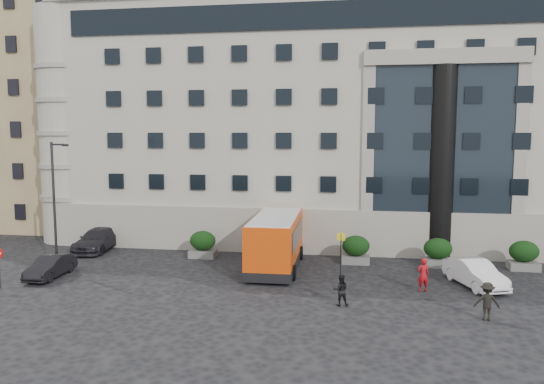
% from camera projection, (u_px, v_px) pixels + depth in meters
% --- Properties ---
extents(ground, '(120.00, 120.00, 0.00)m').
position_uv_depth(ground, '(234.00, 294.00, 28.23)').
color(ground, black).
rests_on(ground, ground).
extents(civic_building, '(44.00, 24.00, 18.00)m').
position_uv_depth(civic_building, '(353.00, 127.00, 47.86)').
color(civic_building, '#A39F90').
rests_on(civic_building, ground).
extents(entrance_column, '(1.80, 1.80, 13.00)m').
position_uv_depth(entrance_column, '(441.00, 163.00, 35.72)').
color(entrance_column, black).
rests_on(entrance_column, ground).
extents(apartment_near, '(14.00, 14.00, 20.00)m').
position_uv_depth(apartment_near, '(35.00, 117.00, 50.48)').
color(apartment_near, '#8F7B53').
rests_on(apartment_near, ground).
extents(apartment_far, '(13.00, 13.00, 22.00)m').
position_uv_depth(apartment_far, '(97.00, 113.00, 68.50)').
color(apartment_far, olive).
rests_on(apartment_far, ground).
extents(hedge_a, '(1.80, 1.26, 1.84)m').
position_uv_depth(hedge_a, '(203.00, 244.00, 36.40)').
color(hedge_a, '#60605D').
rests_on(hedge_a, ground).
extents(hedge_b, '(1.80, 1.26, 1.84)m').
position_uv_depth(hedge_b, '(278.00, 247.00, 35.59)').
color(hedge_b, '#60605D').
rests_on(hedge_b, ground).
extents(hedge_c, '(1.80, 1.26, 1.84)m').
position_uv_depth(hedge_c, '(356.00, 249.00, 34.77)').
color(hedge_c, '#60605D').
rests_on(hedge_c, ground).
extents(hedge_d, '(1.80, 1.26, 1.84)m').
position_uv_depth(hedge_d, '(438.00, 252.00, 33.96)').
color(hedge_d, '#60605D').
rests_on(hedge_d, ground).
extents(hedge_e, '(1.80, 1.26, 1.84)m').
position_uv_depth(hedge_e, '(524.00, 255.00, 33.15)').
color(hedge_e, '#60605D').
rests_on(hedge_e, ground).
extents(street_lamp, '(1.16, 0.18, 8.00)m').
position_uv_depth(street_lamp, '(55.00, 201.00, 32.55)').
color(street_lamp, '#262628').
rests_on(street_lamp, ground).
extents(bus_stop_sign, '(0.50, 0.08, 2.52)m').
position_uv_depth(bus_stop_sign, '(341.00, 246.00, 32.08)').
color(bus_stop_sign, '#262628').
rests_on(bus_stop_sign, ground).
extents(minibus, '(3.14, 8.06, 3.34)m').
position_uv_depth(minibus, '(276.00, 240.00, 33.38)').
color(minibus, '#CF3F09').
rests_on(minibus, ground).
extents(red_truck, '(3.40, 5.87, 2.97)m').
position_uv_depth(red_truck, '(133.00, 217.00, 44.27)').
color(red_truck, '#980B0F').
rests_on(red_truck, ground).
extents(parked_car_b, '(1.47, 3.96, 1.29)m').
position_uv_depth(parked_car_b, '(51.00, 267.00, 31.43)').
color(parked_car_b, black).
rests_on(parked_car_b, ground).
extents(parked_car_c, '(2.46, 5.47, 1.56)m').
position_uv_depth(parked_car_c, '(98.00, 240.00, 38.62)').
color(parked_car_c, black).
rests_on(parked_car_c, ground).
extents(parked_car_d, '(2.86, 5.02, 1.32)m').
position_uv_depth(parked_car_d, '(87.00, 223.00, 46.52)').
color(parked_car_d, black).
rests_on(parked_car_d, ground).
extents(white_taxi, '(3.02, 4.82, 1.50)m').
position_uv_depth(white_taxi, '(475.00, 273.00, 29.55)').
color(white_taxi, white).
rests_on(white_taxi, ground).
extents(pedestrian_a, '(0.76, 0.61, 1.82)m').
position_uv_depth(pedestrian_a, '(423.00, 275.00, 28.68)').
color(pedestrian_a, '#A71018').
rests_on(pedestrian_a, ground).
extents(pedestrian_b, '(0.83, 0.68, 1.59)m').
position_uv_depth(pedestrian_b, '(341.00, 290.00, 26.29)').
color(pedestrian_b, black).
rests_on(pedestrian_b, ground).
extents(pedestrian_c, '(1.16, 0.68, 1.77)m').
position_uv_depth(pedestrian_c, '(487.00, 301.00, 24.25)').
color(pedestrian_c, black).
rests_on(pedestrian_c, ground).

